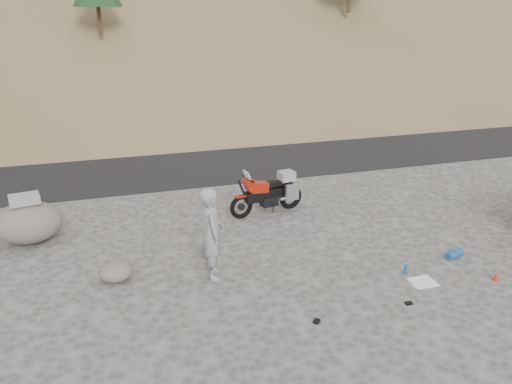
{
  "coord_description": "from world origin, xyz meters",
  "views": [
    {
      "loc": [
        -4.15,
        -9.03,
        5.3
      ],
      "look_at": [
        -0.78,
        2.07,
        1.0
      ],
      "focal_mm": 35.0,
      "sensor_mm": 36.0,
      "label": 1
    }
  ],
  "objects": [
    {
      "name": "gear_blue_mat",
      "position": [
        3.05,
        -0.73,
        0.09
      ],
      "size": [
        0.47,
        0.28,
        0.18
      ],
      "primitive_type": "cylinder",
      "rotation": [
        0.0,
        1.57,
        0.24
      ],
      "color": "#164A89",
      "rests_on": "ground"
    },
    {
      "name": "gear_blue_cloth",
      "position": [
        1.57,
        -1.56,
        0.01
      ],
      "size": [
        0.31,
        0.27,
        0.01
      ],
      "primitive_type": "cube",
      "rotation": [
        0.0,
        0.0,
        0.3
      ],
      "color": "#99BEED",
      "rests_on": "ground"
    },
    {
      "name": "small_rock",
      "position": [
        -4.28,
        0.45,
        0.2
      ],
      "size": [
        0.72,
        0.66,
        0.4
      ],
      "rotation": [
        0.0,
        0.0,
        0.09
      ],
      "color": "#5D5850",
      "rests_on": "ground"
    },
    {
      "name": "boulder",
      "position": [
        -6.18,
        2.95,
        0.52
      ],
      "size": [
        1.56,
        1.34,
        1.18
      ],
      "rotation": [
        0.0,
        0.0,
        -0.02
      ],
      "color": "#5D5850",
      "rests_on": "ground"
    },
    {
      "name": "motorcycle",
      "position": [
        -0.09,
        3.0,
        0.56
      ],
      "size": [
        2.2,
        0.9,
        1.32
      ],
      "rotation": [
        0.0,
        0.0,
        0.2
      ],
      "color": "black",
      "rests_on": "ground"
    },
    {
      "name": "gear_bottle",
      "position": [
        1.6,
        -1.03,
        0.1
      ],
      "size": [
        0.08,
        0.08,
        0.2
      ],
      "primitive_type": "cylinder",
      "rotation": [
        0.0,
        0.0,
        -0.04
      ],
      "color": "#164A89",
      "rests_on": "ground"
    },
    {
      "name": "gear_glove_b",
      "position": [
        -0.9,
        -2.1,
        0.02
      ],
      "size": [
        0.16,
        0.16,
        0.04
      ],
      "primitive_type": "cube",
      "rotation": [
        0.0,
        0.0,
        0.73
      ],
      "color": "black",
      "rests_on": "ground"
    },
    {
      "name": "gear_glove_a",
      "position": [
        1.01,
        -2.07,
        0.02
      ],
      "size": [
        0.13,
        0.09,
        0.04
      ],
      "primitive_type": "cube",
      "rotation": [
        0.0,
        0.0,
        -0.02
      ],
      "color": "black",
      "rests_on": "ground"
    },
    {
      "name": "road",
      "position": [
        0.0,
        9.0,
        0.0
      ],
      "size": [
        120.0,
        7.0,
        0.05
      ],
      "primitive_type": "cube",
      "color": "black",
      "rests_on": "ground"
    },
    {
      "name": "man",
      "position": [
        -2.32,
        0.06,
        0.0
      ],
      "size": [
        0.54,
        0.76,
        1.96
      ],
      "primitive_type": "imported",
      "rotation": [
        0.0,
        0.0,
        1.47
      ],
      "color": "gray",
      "rests_on": "ground"
    },
    {
      "name": "gear_white_cloth",
      "position": [
        1.74,
        -1.46,
        0.01
      ],
      "size": [
        0.51,
        0.46,
        0.02
      ],
      "primitive_type": "cube",
      "rotation": [
        0.0,
        0.0,
        0.01
      ],
      "color": "white",
      "rests_on": "ground"
    },
    {
      "name": "gear_funnel",
      "position": [
        3.22,
        -1.83,
        0.09
      ],
      "size": [
        0.14,
        0.14,
        0.18
      ],
      "primitive_type": "cone",
      "rotation": [
        0.0,
        0.0,
        -0.05
      ],
      "color": "red",
      "rests_on": "ground"
    },
    {
      "name": "ground",
      "position": [
        0.0,
        0.0,
        0.0
      ],
      "size": [
        140.0,
        140.0,
        0.0
      ],
      "primitive_type": "plane",
      "color": "#464341",
      "rests_on": "ground"
    }
  ]
}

